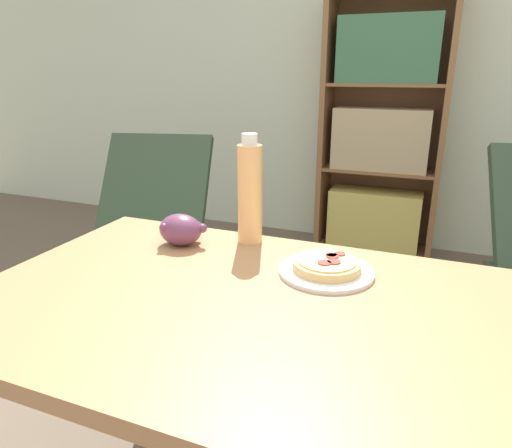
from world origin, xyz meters
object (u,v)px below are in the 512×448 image
pizza_on_plate (326,268)px  grape_bunch (181,230)px  drink_bottle (250,193)px  bookshelf (381,136)px  lounge_chair_near (147,255)px

pizza_on_plate → grape_bunch: grape_bunch is taller
pizza_on_plate → grape_bunch: bearing=174.7°
drink_bottle → pizza_on_plate: bearing=-27.6°
drink_bottle → bookshelf: bookshelf is taller
pizza_on_plate → grape_bunch: (-0.40, 0.04, 0.03)m
grape_bunch → drink_bottle: (0.16, 0.09, 0.09)m
lounge_chair_near → drink_bottle: bearing=-54.8°
pizza_on_plate → drink_bottle: (-0.24, 0.13, 0.12)m
drink_bottle → bookshelf: 2.07m
drink_bottle → grape_bunch: bearing=-151.2°
drink_bottle → lounge_chair_near: 1.37m
pizza_on_plate → lounge_chair_near: 1.56m
lounge_chair_near → grape_bunch: bearing=-63.3°
lounge_chair_near → bookshelf: 1.71m
drink_bottle → lounge_chair_near: size_ratio=0.33×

